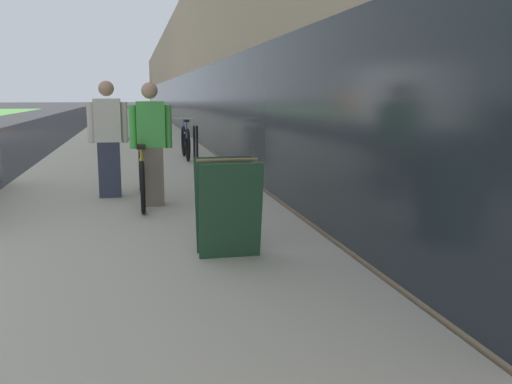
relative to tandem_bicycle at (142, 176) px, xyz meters
name	(u,v)px	position (x,y,z in m)	size (l,w,h in m)	color
sidewalk_slab	(132,129)	(-0.16, 18.03, -0.42)	(3.98, 70.00, 0.12)	#B2AA99
storefront_facade	(251,76)	(6.86, 26.03, 2.17)	(10.01, 70.00, 5.31)	tan
tandem_bicycle	(142,176)	(0.00, 0.00, 0.00)	(0.52, 2.31, 0.84)	black
person_rider	(151,144)	(0.13, -0.29, 0.45)	(0.55, 0.22, 1.62)	#756B5B
person_bystander	(108,139)	(-0.44, 0.49, 0.47)	(0.56, 0.22, 1.65)	#33384C
bike_rack_hoop	(196,141)	(1.15, 3.83, 0.15)	(0.05, 0.60, 0.84)	black
cruiser_bike_nearest	(186,142)	(1.07, 5.22, 0.02)	(0.52, 1.79, 0.91)	black
sandwich_board_sign	(228,207)	(0.74, -2.84, 0.09)	(0.56, 0.56, 0.90)	#23472D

